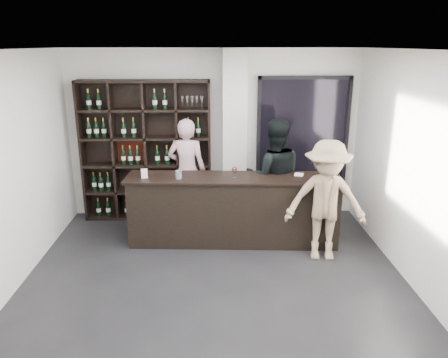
{
  "coord_description": "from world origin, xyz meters",
  "views": [
    {
      "loc": [
        -0.02,
        -4.74,
        2.97
      ],
      "look_at": [
        0.14,
        1.1,
        1.15
      ],
      "focal_mm": 35.0,
      "sensor_mm": 36.0,
      "label": 1
    }
  ],
  "objects_px": {
    "taster_pink": "(187,171)",
    "wine_shelf": "(146,151)",
    "tasting_counter": "(233,210)",
    "taster_black": "(274,177)",
    "customer": "(326,201)"
  },
  "relations": [
    {
      "from": "taster_pink",
      "to": "wine_shelf",
      "type": "bearing_deg",
      "value": -4.36
    },
    {
      "from": "tasting_counter",
      "to": "taster_black",
      "type": "distance_m",
      "value": 0.85
    },
    {
      "from": "tasting_counter",
      "to": "wine_shelf",
      "type": "bearing_deg",
      "value": 146.07
    },
    {
      "from": "wine_shelf",
      "to": "tasting_counter",
      "type": "height_order",
      "value": "wine_shelf"
    },
    {
      "from": "tasting_counter",
      "to": "customer",
      "type": "distance_m",
      "value": 1.42
    },
    {
      "from": "taster_black",
      "to": "customer",
      "type": "height_order",
      "value": "taster_black"
    },
    {
      "from": "taster_pink",
      "to": "customer",
      "type": "height_order",
      "value": "taster_pink"
    },
    {
      "from": "customer",
      "to": "wine_shelf",
      "type": "bearing_deg",
      "value": 156.94
    },
    {
      "from": "tasting_counter",
      "to": "customer",
      "type": "bearing_deg",
      "value": -20.75
    },
    {
      "from": "tasting_counter",
      "to": "customer",
      "type": "xyz_separation_m",
      "value": [
        1.26,
        -0.55,
        0.33
      ]
    },
    {
      "from": "wine_shelf",
      "to": "taster_black",
      "type": "relative_size",
      "value": 1.28
    },
    {
      "from": "tasting_counter",
      "to": "taster_pink",
      "type": "bearing_deg",
      "value": 132.22
    },
    {
      "from": "wine_shelf",
      "to": "taster_black",
      "type": "distance_m",
      "value": 2.23
    },
    {
      "from": "tasting_counter",
      "to": "taster_black",
      "type": "relative_size",
      "value": 1.72
    },
    {
      "from": "taster_pink",
      "to": "customer",
      "type": "bearing_deg",
      "value": 152.94
    }
  ]
}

